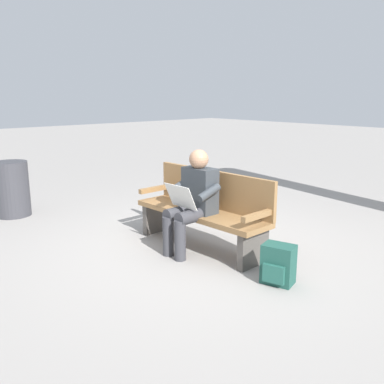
% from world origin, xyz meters
% --- Properties ---
extents(ground_plane, '(40.00, 40.00, 0.00)m').
position_xyz_m(ground_plane, '(0.00, 0.00, 0.00)').
color(ground_plane, gray).
extents(bench_near, '(1.81, 0.52, 0.90)m').
position_xyz_m(bench_near, '(0.00, -0.07, 0.46)').
color(bench_near, olive).
rests_on(bench_near, ground).
extents(person_seated, '(0.58, 0.58, 1.18)m').
position_xyz_m(person_seated, '(-0.05, 0.16, 0.63)').
color(person_seated, '#33383D').
rests_on(person_seated, ground).
extents(backpack, '(0.34, 0.31, 0.39)m').
position_xyz_m(backpack, '(-1.23, 0.13, 0.19)').
color(backpack, '#1E4C42').
rests_on(backpack, ground).
extents(trash_bin, '(0.51, 0.51, 0.82)m').
position_xyz_m(trash_bin, '(2.86, 1.16, 0.41)').
color(trash_bin, '#38383D').
rests_on(trash_bin, ground).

